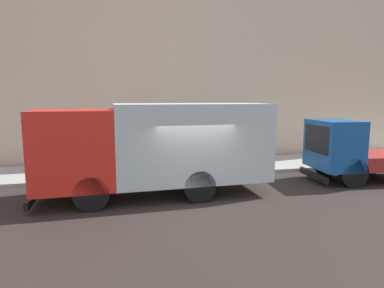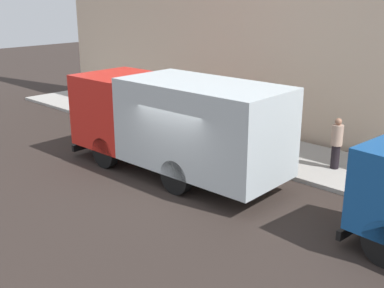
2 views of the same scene
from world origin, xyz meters
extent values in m
plane|color=#2F2622|center=(0.00, 0.00, 0.00)|extent=(80.00, 80.00, 0.00)
cube|color=#A9A6A0|center=(4.72, 0.00, 0.07)|extent=(3.44, 30.00, 0.14)
cube|color=beige|center=(6.94, 0.00, 6.14)|extent=(0.50, 30.00, 12.27)
cube|color=red|center=(0.81, 3.70, 1.74)|extent=(2.65, 2.51, 2.44)
cube|color=black|center=(0.78, 4.90, 2.04)|extent=(2.17, 0.12, 1.37)
cube|color=silver|center=(0.92, -0.11, 1.83)|extent=(2.73, 5.25, 2.62)
cube|color=black|center=(0.78, 4.98, 0.29)|extent=(2.49, 0.19, 0.24)
cylinder|color=black|center=(-0.32, 3.18, 0.52)|extent=(0.33, 1.05, 1.05)
cylinder|color=black|center=(1.97, 3.25, 0.52)|extent=(0.33, 1.05, 1.05)
cylinder|color=black|center=(-0.23, -0.14, 0.52)|extent=(0.33, 1.05, 1.05)
cylinder|color=black|center=(2.06, -0.08, 0.52)|extent=(0.33, 1.05, 1.05)
cube|color=#175099|center=(1.07, -5.97, 1.51)|extent=(2.21, 1.64, 1.92)
cube|color=black|center=(1.13, -5.25, 1.74)|extent=(1.76, 0.20, 1.08)
cube|color=black|center=(1.13, -5.17, 0.30)|extent=(2.02, 0.28, 0.24)
cylinder|color=black|center=(0.15, -6.19, 0.55)|extent=(0.38, 1.12, 1.10)
cylinder|color=black|center=(1.95, -6.33, 0.55)|extent=(0.38, 1.12, 1.10)
cylinder|color=black|center=(1.79, -8.35, 0.55)|extent=(0.38, 1.12, 1.10)
cylinder|color=#1A1F2D|center=(3.65, 0.18, 0.55)|extent=(0.41, 0.41, 0.82)
cylinder|color=#4D8745|center=(3.65, 0.18, 1.27)|extent=(0.54, 0.54, 0.63)
sphere|color=#92704A|center=(3.65, 0.18, 1.69)|extent=(0.20, 0.20, 0.20)
cylinder|color=black|center=(4.58, -2.65, 0.54)|extent=(0.36, 0.36, 0.80)
cylinder|color=tan|center=(4.58, -2.65, 1.27)|extent=(0.48, 0.48, 0.68)
sphere|color=#9A6A51|center=(4.58, -2.65, 1.72)|extent=(0.22, 0.22, 0.22)
cone|color=orange|center=(3.67, 3.94, 0.50)|extent=(0.51, 0.51, 0.72)
cylinder|color=#4C5156|center=(3.30, -0.24, 1.37)|extent=(0.08, 0.08, 2.47)
cube|color=blue|center=(3.30, -0.22, 2.36)|extent=(0.44, 0.03, 0.36)
camera|label=1|loc=(-10.02, 2.37, 3.34)|focal=30.29mm
camera|label=2|loc=(-9.33, -9.45, 5.68)|focal=44.79mm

